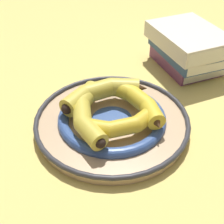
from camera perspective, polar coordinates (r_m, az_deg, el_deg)
name	(u,v)px	position (r m, az deg, el deg)	size (l,w,h in m)	color
ground_plane	(106,116)	(0.67, -1.06, -0.72)	(2.80, 2.80, 0.00)	#E5CC6B
decorative_bowl	(112,121)	(0.63, 0.00, -1.58)	(0.31, 0.31, 0.03)	tan
banana_a	(139,101)	(0.63, 4.88, 1.93)	(0.09, 0.17, 0.04)	yellow
banana_b	(102,92)	(0.65, -1.86, 3.64)	(0.19, 0.09, 0.04)	gold
banana_c	(86,112)	(0.60, -4.74, 0.00)	(0.07, 0.20, 0.04)	gold
banana_d	(120,125)	(0.57, 1.51, -2.33)	(0.17, 0.06, 0.03)	gold
book_stack	(188,48)	(0.83, 13.72, 11.28)	(0.18, 0.22, 0.10)	#753D70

